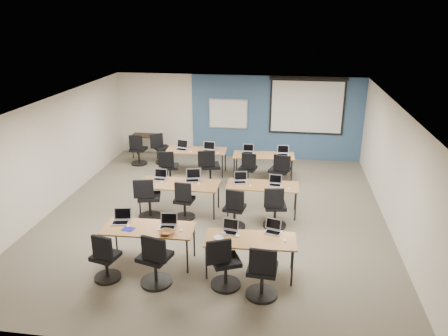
% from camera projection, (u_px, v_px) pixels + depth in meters
% --- Properties ---
extents(floor, '(8.00, 9.00, 0.02)m').
position_uv_depth(floor, '(215.00, 214.00, 10.54)').
color(floor, '#6B6354').
rests_on(floor, ground).
extents(ceiling, '(8.00, 9.00, 0.02)m').
position_uv_depth(ceiling, '(214.00, 104.00, 9.61)').
color(ceiling, white).
rests_on(ceiling, ground).
extents(wall_back, '(8.00, 0.04, 2.70)m').
position_uv_depth(wall_back, '(238.00, 117.00, 14.26)').
color(wall_back, beige).
rests_on(wall_back, ground).
extents(wall_front, '(8.00, 0.04, 2.70)m').
position_uv_depth(wall_front, '(160.00, 270.00, 5.90)').
color(wall_front, beige).
rests_on(wall_front, ground).
extents(wall_left, '(0.04, 9.00, 2.70)m').
position_uv_depth(wall_left, '(53.00, 154.00, 10.63)').
color(wall_left, beige).
rests_on(wall_left, ground).
extents(wall_right, '(0.04, 9.00, 2.70)m').
position_uv_depth(wall_right, '(395.00, 170.00, 9.53)').
color(wall_right, beige).
rests_on(wall_right, ground).
extents(blue_accent_panel, '(5.50, 0.04, 2.70)m').
position_uv_depth(blue_accent_panel, '(276.00, 118.00, 14.06)').
color(blue_accent_panel, '#3D5977').
rests_on(blue_accent_panel, wall_back).
extents(whiteboard, '(1.28, 0.03, 0.98)m').
position_uv_depth(whiteboard, '(228.00, 114.00, 14.20)').
color(whiteboard, '#AAB5C2').
rests_on(whiteboard, wall_back).
extents(projector_screen, '(2.40, 0.10, 1.82)m').
position_uv_depth(projector_screen, '(307.00, 103.00, 13.68)').
color(projector_screen, black).
rests_on(projector_screen, wall_back).
extents(training_table_front_left, '(1.75, 0.73, 0.73)m').
position_uv_depth(training_table_front_left, '(149.00, 230.00, 8.36)').
color(training_table_front_left, olive).
rests_on(training_table_front_left, floor).
extents(training_table_front_right, '(1.66, 0.69, 0.73)m').
position_uv_depth(training_table_front_right, '(250.00, 241.00, 7.95)').
color(training_table_front_right, brown).
rests_on(training_table_front_right, floor).
extents(training_table_mid_left, '(1.92, 0.80, 0.73)m').
position_uv_depth(training_table_mid_left, '(179.00, 185.00, 10.47)').
color(training_table_mid_left, olive).
rests_on(training_table_mid_left, floor).
extents(training_table_mid_right, '(1.70, 0.71, 0.73)m').
position_uv_depth(training_table_mid_right, '(263.00, 187.00, 10.38)').
color(training_table_mid_right, brown).
rests_on(training_table_mid_right, floor).
extents(training_table_back_left, '(1.77, 0.74, 0.73)m').
position_uv_depth(training_table_back_left, '(196.00, 151.00, 12.95)').
color(training_table_back_left, '#AA7B4A').
rests_on(training_table_back_left, floor).
extents(training_table_back_right, '(1.75, 0.73, 0.73)m').
position_uv_depth(training_table_back_right, '(264.00, 156.00, 12.51)').
color(training_table_back_right, '#905A36').
rests_on(training_table_back_right, floor).
extents(laptop_0, '(0.34, 0.29, 0.26)m').
position_uv_depth(laptop_0, '(121.00, 219.00, 8.55)').
color(laptop_0, '#AFAFAF').
rests_on(laptop_0, training_table_front_left).
extents(mouse_0, '(0.07, 0.10, 0.03)m').
position_uv_depth(mouse_0, '(128.00, 226.00, 8.39)').
color(mouse_0, white).
rests_on(mouse_0, training_table_front_left).
extents(task_chair_0, '(0.49, 0.49, 0.97)m').
position_uv_depth(task_chair_0, '(105.00, 261.00, 7.85)').
color(task_chair_0, black).
rests_on(task_chair_0, floor).
extents(laptop_1, '(0.32, 0.27, 0.25)m').
position_uv_depth(laptop_1, '(168.00, 224.00, 8.36)').
color(laptop_1, silver).
rests_on(laptop_1, training_table_front_left).
extents(mouse_1, '(0.08, 0.10, 0.03)m').
position_uv_depth(mouse_1, '(181.00, 231.00, 8.21)').
color(mouse_1, white).
rests_on(mouse_1, training_table_front_left).
extents(task_chair_1, '(0.58, 0.58, 1.05)m').
position_uv_depth(task_chair_1, '(155.00, 264.00, 7.70)').
color(task_chair_1, black).
rests_on(task_chair_1, floor).
extents(laptop_2, '(0.30, 0.26, 0.23)m').
position_uv_depth(laptop_2, '(230.00, 229.00, 8.17)').
color(laptop_2, silver).
rests_on(laptop_2, training_table_front_right).
extents(mouse_2, '(0.09, 0.12, 0.04)m').
position_uv_depth(mouse_2, '(237.00, 236.00, 8.02)').
color(mouse_2, white).
rests_on(mouse_2, training_table_front_right).
extents(task_chair_2, '(0.58, 0.54, 1.02)m').
position_uv_depth(task_chair_2, '(224.00, 267.00, 7.64)').
color(task_chair_2, black).
rests_on(task_chair_2, floor).
extents(laptop_3, '(0.30, 0.26, 0.23)m').
position_uv_depth(laptop_3, '(273.00, 229.00, 8.17)').
color(laptop_3, '#A2A1AE').
rests_on(laptop_3, training_table_front_right).
extents(mouse_3, '(0.06, 0.09, 0.03)m').
position_uv_depth(mouse_3, '(285.00, 241.00, 7.85)').
color(mouse_3, white).
rests_on(mouse_3, training_table_front_right).
extents(task_chair_3, '(0.56, 0.56, 1.03)m').
position_uv_depth(task_chair_3, '(262.00, 276.00, 7.36)').
color(task_chair_3, black).
rests_on(task_chair_3, floor).
extents(laptop_4, '(0.32, 0.27, 0.24)m').
position_uv_depth(laptop_4, '(160.00, 177.00, 10.69)').
color(laptop_4, '#A3A2AF').
rests_on(laptop_4, training_table_mid_left).
extents(mouse_4, '(0.09, 0.12, 0.04)m').
position_uv_depth(mouse_4, '(162.00, 182.00, 10.51)').
color(mouse_4, white).
rests_on(mouse_4, training_table_mid_left).
extents(task_chair_4, '(0.57, 0.57, 1.04)m').
position_uv_depth(task_chair_4, '(148.00, 202.00, 10.18)').
color(task_chair_4, black).
rests_on(task_chair_4, floor).
extents(laptop_5, '(0.36, 0.30, 0.27)m').
position_uv_depth(laptop_5, '(193.00, 178.00, 10.63)').
color(laptop_5, silver).
rests_on(laptop_5, training_table_mid_left).
extents(mouse_5, '(0.07, 0.10, 0.03)m').
position_uv_depth(mouse_5, '(199.00, 184.00, 10.40)').
color(mouse_5, white).
rests_on(mouse_5, training_table_mid_left).
extents(task_chair_5, '(0.48, 0.48, 0.96)m').
position_uv_depth(task_chair_5, '(184.00, 203.00, 10.18)').
color(task_chair_5, black).
rests_on(task_chair_5, floor).
extents(laptop_6, '(0.32, 0.27, 0.24)m').
position_uv_depth(laptop_6, '(240.00, 180.00, 10.52)').
color(laptop_6, silver).
rests_on(laptop_6, training_table_mid_right).
extents(mouse_6, '(0.07, 0.11, 0.04)m').
position_uv_depth(mouse_6, '(250.00, 186.00, 10.29)').
color(mouse_6, white).
rests_on(mouse_6, training_table_mid_right).
extents(task_chair_6, '(0.50, 0.50, 0.98)m').
position_uv_depth(task_chair_6, '(235.00, 212.00, 9.73)').
color(task_chair_6, black).
rests_on(task_chair_6, floor).
extents(laptop_7, '(0.30, 0.26, 0.23)m').
position_uv_depth(laptop_7, '(275.00, 183.00, 10.35)').
color(laptop_7, '#ADADAE').
rests_on(laptop_7, training_table_mid_right).
extents(mouse_7, '(0.07, 0.10, 0.03)m').
position_uv_depth(mouse_7, '(290.00, 189.00, 10.12)').
color(mouse_7, white).
rests_on(mouse_7, training_table_mid_right).
extents(task_chair_7, '(0.53, 0.53, 1.01)m').
position_uv_depth(task_chair_7, '(275.00, 210.00, 9.77)').
color(task_chair_7, black).
rests_on(task_chair_7, floor).
extents(laptop_8, '(0.36, 0.30, 0.27)m').
position_uv_depth(laptop_8, '(182.00, 147.00, 12.98)').
color(laptop_8, '#B5B5B8').
rests_on(laptop_8, training_table_back_left).
extents(mouse_8, '(0.09, 0.12, 0.04)m').
position_uv_depth(mouse_8, '(191.00, 152.00, 12.73)').
color(mouse_8, white).
rests_on(mouse_8, training_table_back_left).
extents(task_chair_8, '(0.52, 0.52, 1.00)m').
position_uv_depth(task_chair_8, '(169.00, 170.00, 12.24)').
color(task_chair_8, black).
rests_on(task_chair_8, floor).
extents(laptop_9, '(0.35, 0.30, 0.27)m').
position_uv_depth(laptop_9, '(209.00, 149.00, 12.82)').
color(laptop_9, silver).
rests_on(laptop_9, training_table_back_left).
extents(mouse_9, '(0.07, 0.10, 0.03)m').
position_uv_depth(mouse_9, '(218.00, 153.00, 12.62)').
color(mouse_9, white).
rests_on(mouse_9, training_table_back_left).
extents(task_chair_9, '(0.58, 0.58, 1.05)m').
position_uv_depth(task_chair_9, '(209.00, 170.00, 12.16)').
color(task_chair_9, black).
rests_on(task_chair_9, floor).
extents(laptop_10, '(0.32, 0.27, 0.24)m').
position_uv_depth(laptop_10, '(248.00, 151.00, 12.67)').
color(laptop_10, '#B7B7BA').
rests_on(laptop_10, training_table_back_right).
extents(mouse_10, '(0.06, 0.09, 0.03)m').
position_uv_depth(mouse_10, '(254.00, 154.00, 12.56)').
color(mouse_10, white).
rests_on(mouse_10, training_table_back_right).
extents(task_chair_10, '(0.50, 0.50, 0.98)m').
position_uv_depth(task_chair_10, '(248.00, 171.00, 12.16)').
color(task_chair_10, black).
rests_on(task_chair_10, floor).
extents(laptop_11, '(0.33, 0.28, 0.25)m').
position_uv_depth(laptop_11, '(283.00, 152.00, 12.51)').
color(laptop_11, '#B5B5BA').
rests_on(laptop_11, training_table_back_right).
extents(mouse_11, '(0.08, 0.11, 0.03)m').
position_uv_depth(mouse_11, '(288.00, 155.00, 12.43)').
color(mouse_11, white).
rests_on(mouse_11, training_table_back_right).
extents(task_chair_11, '(0.57, 0.56, 1.04)m').
position_uv_depth(task_chair_11, '(280.00, 174.00, 11.86)').
color(task_chair_11, black).
rests_on(task_chair_11, floor).
extents(blue_mousepad, '(0.25, 0.22, 0.01)m').
position_uv_depth(blue_mousepad, '(128.00, 229.00, 8.28)').
color(blue_mousepad, navy).
rests_on(blue_mousepad, training_table_front_left).
extents(snack_bowl, '(0.33, 0.33, 0.08)m').
position_uv_depth(snack_bowl, '(166.00, 232.00, 8.10)').
color(snack_bowl, brown).
rests_on(snack_bowl, training_table_front_left).
extents(snack_plate, '(0.19, 0.19, 0.01)m').
position_uv_depth(snack_plate, '(219.00, 237.00, 7.97)').
color(snack_plate, white).
rests_on(snack_plate, training_table_front_right).
extents(coffee_cup, '(0.08, 0.08, 0.07)m').
position_uv_depth(coffee_cup, '(224.00, 235.00, 7.99)').
color(coffee_cup, white).
rests_on(coffee_cup, snack_plate).
extents(utility_table, '(0.95, 0.53, 0.75)m').
position_uv_depth(utility_table, '(146.00, 138.00, 14.43)').
color(utility_table, black).
rests_on(utility_table, floor).
extents(spare_chair_a, '(0.61, 0.52, 1.00)m').
position_uv_depth(spare_chair_a, '(162.00, 151.00, 13.87)').
color(spare_chair_a, black).
rests_on(spare_chair_a, floor).
extents(spare_chair_b, '(0.52, 0.52, 1.00)m').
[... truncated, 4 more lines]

